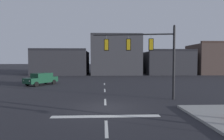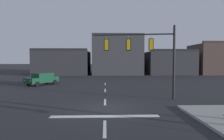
% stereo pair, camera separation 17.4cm
% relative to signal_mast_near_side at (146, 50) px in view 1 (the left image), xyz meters
% --- Properties ---
extents(ground_plane, '(400.00, 400.00, 0.00)m').
position_rel_signal_mast_near_side_xyz_m(ground_plane, '(-3.51, -3.12, -4.19)').
color(ground_plane, '#232328').
extents(stop_bar_paint, '(6.40, 0.50, 0.01)m').
position_rel_signal_mast_near_side_xyz_m(stop_bar_paint, '(-3.51, -5.12, -4.19)').
color(stop_bar_paint, silver).
rests_on(stop_bar_paint, ground).
extents(lane_centreline, '(0.16, 26.40, 0.01)m').
position_rel_signal_mast_near_side_xyz_m(lane_centreline, '(-3.51, -1.12, -4.19)').
color(lane_centreline, silver).
rests_on(lane_centreline, ground).
extents(signal_mast_near_side, '(6.88, 1.16, 6.25)m').
position_rel_signal_mast_near_side_xyz_m(signal_mast_near_side, '(0.00, 0.00, 0.00)').
color(signal_mast_near_side, black).
rests_on(signal_mast_near_side, ground).
extents(car_lot_nearside, '(3.92, 4.67, 1.61)m').
position_rel_signal_mast_near_side_xyz_m(car_lot_nearside, '(-12.06, 10.08, -3.33)').
color(car_lot_nearside, '#143D28').
rests_on(car_lot_nearside, ground).
extents(building_row, '(50.38, 12.99, 9.36)m').
position_rel_signal_mast_near_side_xyz_m(building_row, '(4.72, 31.36, -0.56)').
color(building_row, '#2D2D33').
rests_on(building_row, ground).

